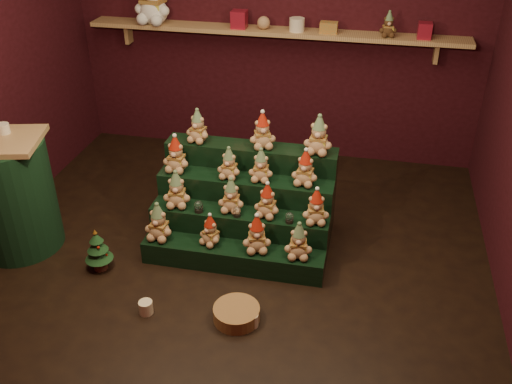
% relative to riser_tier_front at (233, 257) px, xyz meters
% --- Properties ---
extents(ground, '(4.00, 4.00, 0.00)m').
position_rel_riser_tier_front_xyz_m(ground, '(-0.06, 0.05, -0.09)').
color(ground, black).
rests_on(ground, ground).
extents(back_wall, '(4.00, 0.10, 2.80)m').
position_rel_riser_tier_front_xyz_m(back_wall, '(-0.06, 2.10, 1.31)').
color(back_wall, black).
rests_on(back_wall, ground).
extents(front_wall, '(4.00, 0.10, 2.80)m').
position_rel_riser_tier_front_xyz_m(front_wall, '(-0.06, -2.00, 1.31)').
color(front_wall, black).
rests_on(front_wall, ground).
extents(back_shelf, '(3.60, 0.26, 0.24)m').
position_rel_riser_tier_front_xyz_m(back_shelf, '(-0.06, 1.92, 1.20)').
color(back_shelf, tan).
rests_on(back_shelf, ground).
extents(riser_tier_front, '(1.40, 0.22, 0.18)m').
position_rel_riser_tier_front_xyz_m(riser_tier_front, '(0.00, 0.00, 0.00)').
color(riser_tier_front, black).
rests_on(riser_tier_front, ground).
extents(riser_tier_midfront, '(1.40, 0.22, 0.36)m').
position_rel_riser_tier_front_xyz_m(riser_tier_midfront, '(0.00, 0.22, 0.09)').
color(riser_tier_midfront, black).
rests_on(riser_tier_midfront, ground).
extents(riser_tier_midback, '(1.40, 0.22, 0.54)m').
position_rel_riser_tier_front_xyz_m(riser_tier_midback, '(0.00, 0.44, 0.18)').
color(riser_tier_midback, black).
rests_on(riser_tier_midback, ground).
extents(riser_tier_back, '(1.40, 0.22, 0.72)m').
position_rel_riser_tier_front_xyz_m(riser_tier_back, '(0.00, 0.66, 0.27)').
color(riser_tier_back, black).
rests_on(riser_tier_back, ground).
extents(teddy_0, '(0.23, 0.21, 0.30)m').
position_rel_riser_tier_front_xyz_m(teddy_0, '(-0.58, 0.00, 0.24)').
color(teddy_0, tan).
rests_on(teddy_0, riser_tier_front).
extents(teddy_1, '(0.23, 0.22, 0.25)m').
position_rel_riser_tier_front_xyz_m(teddy_1, '(-0.17, 0.02, 0.21)').
color(teddy_1, tan).
rests_on(teddy_1, riser_tier_front).
extents(teddy_2, '(0.25, 0.24, 0.30)m').
position_rel_riser_tier_front_xyz_m(teddy_2, '(0.19, 0.01, 0.24)').
color(teddy_2, tan).
rests_on(teddy_2, riser_tier_front).
extents(teddy_3, '(0.23, 0.21, 0.29)m').
position_rel_riser_tier_front_xyz_m(teddy_3, '(0.50, -0.00, 0.23)').
color(teddy_3, tan).
rests_on(teddy_3, riser_tier_front).
extents(teddy_4, '(0.24, 0.22, 0.30)m').
position_rel_riser_tier_front_xyz_m(teddy_4, '(-0.49, 0.21, 0.42)').
color(teddy_4, tan).
rests_on(teddy_4, riser_tier_midfront).
extents(teddy_5, '(0.20, 0.19, 0.28)m').
position_rel_riser_tier_front_xyz_m(teddy_5, '(-0.06, 0.23, 0.41)').
color(teddy_5, tan).
rests_on(teddy_5, riser_tier_midfront).
extents(teddy_6, '(0.22, 0.21, 0.27)m').
position_rel_riser_tier_front_xyz_m(teddy_6, '(0.22, 0.22, 0.41)').
color(teddy_6, tan).
rests_on(teddy_6, riser_tier_midfront).
extents(teddy_7, '(0.23, 0.21, 0.28)m').
position_rel_riser_tier_front_xyz_m(teddy_7, '(0.59, 0.21, 0.41)').
color(teddy_7, tan).
rests_on(teddy_7, riser_tier_midfront).
extents(teddy_8, '(0.22, 0.20, 0.30)m').
position_rel_riser_tier_front_xyz_m(teddy_8, '(-0.56, 0.45, 0.60)').
color(teddy_8, tan).
rests_on(teddy_8, riser_tier_midback).
extents(teddy_9, '(0.20, 0.19, 0.26)m').
position_rel_riser_tier_front_xyz_m(teddy_9, '(-0.12, 0.42, 0.58)').
color(teddy_9, tan).
rests_on(teddy_9, riser_tier_midback).
extents(teddy_10, '(0.19, 0.17, 0.27)m').
position_rel_riser_tier_front_xyz_m(teddy_10, '(0.13, 0.44, 0.58)').
color(teddy_10, tan).
rests_on(teddy_10, riser_tier_midback).
extents(teddy_11, '(0.22, 0.20, 0.28)m').
position_rel_riser_tier_front_xyz_m(teddy_11, '(0.47, 0.45, 0.59)').
color(teddy_11, tan).
rests_on(teddy_11, riser_tier_midback).
extents(teddy_12, '(0.23, 0.21, 0.27)m').
position_rel_riser_tier_front_xyz_m(teddy_12, '(-0.44, 0.65, 0.77)').
color(teddy_12, tan).
rests_on(teddy_12, riser_tier_back).
extents(teddy_13, '(0.26, 0.25, 0.29)m').
position_rel_riser_tier_front_xyz_m(teddy_13, '(0.09, 0.65, 0.78)').
color(teddy_13, tan).
rests_on(teddy_13, riser_tier_back).
extents(teddy_14, '(0.23, 0.21, 0.31)m').
position_rel_riser_tier_front_xyz_m(teddy_14, '(0.54, 0.64, 0.79)').
color(teddy_14, tan).
rests_on(teddy_14, riser_tier_back).
extents(snow_globe_a, '(0.07, 0.07, 0.09)m').
position_rel_riser_tier_front_xyz_m(snow_globe_a, '(-0.30, 0.16, 0.32)').
color(snow_globe_a, black).
rests_on(snow_globe_a, riser_tier_midfront).
extents(snow_globe_b, '(0.06, 0.06, 0.08)m').
position_rel_riser_tier_front_xyz_m(snow_globe_b, '(-0.00, 0.16, 0.31)').
color(snow_globe_b, black).
rests_on(snow_globe_b, riser_tier_midfront).
extents(snow_globe_c, '(0.06, 0.06, 0.09)m').
position_rel_riser_tier_front_xyz_m(snow_globe_c, '(0.40, 0.16, 0.31)').
color(snow_globe_c, black).
rests_on(snow_globe_c, riser_tier_midfront).
extents(side_table, '(0.72, 0.66, 0.95)m').
position_rel_riser_tier_front_xyz_m(side_table, '(-1.75, -0.07, 0.38)').
color(side_table, tan).
rests_on(side_table, ground).
extents(table_ornament, '(0.09, 0.09, 0.07)m').
position_rel_riser_tier_front_xyz_m(table_ornament, '(-1.75, 0.03, 0.89)').
color(table_ornament, beige).
rests_on(table_ornament, side_table).
extents(mini_christmas_tree, '(0.21, 0.21, 0.36)m').
position_rel_riser_tier_front_xyz_m(mini_christmas_tree, '(-0.99, -0.23, 0.08)').
color(mini_christmas_tree, '#4B251B').
rests_on(mini_christmas_tree, ground).
extents(mug_left, '(0.10, 0.10, 0.10)m').
position_rel_riser_tier_front_xyz_m(mug_left, '(-0.46, -0.63, -0.04)').
color(mug_left, beige).
rests_on(mug_left, ground).
extents(mug_right, '(0.10, 0.10, 0.10)m').
position_rel_riser_tier_front_xyz_m(mug_right, '(0.28, -0.59, -0.04)').
color(mug_right, beige).
rests_on(mug_right, ground).
extents(wicker_basket, '(0.39, 0.39, 0.10)m').
position_rel_riser_tier_front_xyz_m(wicker_basket, '(0.17, -0.56, -0.04)').
color(wicker_basket, '#A66E42').
rests_on(wicker_basket, ground).
extents(brown_bear, '(0.18, 0.17, 0.22)m').
position_rel_riser_tier_front_xyz_m(brown_bear, '(0.98, 1.89, 1.34)').
color(brown_bear, '#4F341A').
rests_on(brown_bear, back_shelf).
extents(gift_tin_red_a, '(0.14, 0.14, 0.16)m').
position_rel_riser_tier_front_xyz_m(gift_tin_red_a, '(-0.39, 1.90, 1.31)').
color(gift_tin_red_a, maroon).
rests_on(gift_tin_red_a, back_shelf).
extents(gift_tin_cream, '(0.14, 0.14, 0.12)m').
position_rel_riser_tier_front_xyz_m(gift_tin_cream, '(0.16, 1.90, 1.29)').
color(gift_tin_cream, beige).
rests_on(gift_tin_cream, back_shelf).
extents(gift_tin_red_b, '(0.12, 0.12, 0.14)m').
position_rel_riser_tier_front_xyz_m(gift_tin_red_b, '(1.30, 1.90, 1.30)').
color(gift_tin_red_b, maroon).
rests_on(gift_tin_red_b, back_shelf).
extents(shelf_plush_ball, '(0.12, 0.12, 0.12)m').
position_rel_riser_tier_front_xyz_m(shelf_plush_ball, '(-0.15, 1.90, 1.29)').
color(shelf_plush_ball, tan).
rests_on(shelf_plush_ball, back_shelf).
extents(scarf_gift_box, '(0.16, 0.10, 0.10)m').
position_rel_riser_tier_front_xyz_m(scarf_gift_box, '(0.46, 1.90, 1.28)').
color(scarf_gift_box, '#CD5D1C').
rests_on(scarf_gift_box, back_shelf).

